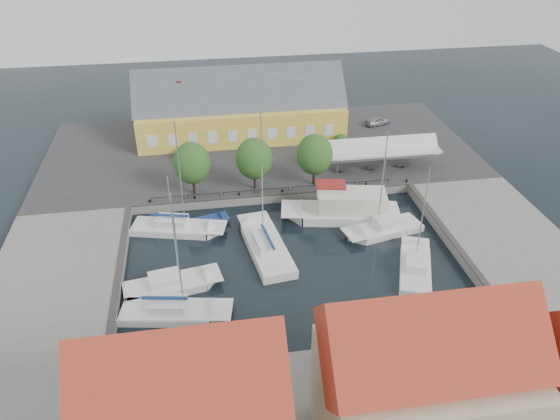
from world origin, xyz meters
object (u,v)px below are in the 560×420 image
center_sailboat (266,248)px  west_boat_c (170,286)px  warehouse (236,111)px  west_boat_d (173,313)px  car_red (188,156)px  trawler (345,210)px  launch_sw (142,349)px  tent_canopy (382,149)px  east_boat_c (415,268)px  launch_nw (207,223)px  west_boat_a (176,229)px  car_silver (378,121)px  east_boat_a (384,230)px

center_sailboat → west_boat_c: 10.45m
warehouse → west_boat_d: west_boat_d is taller
car_red → trawler: bearing=-51.0°
car_red → launch_sw: car_red is taller
center_sailboat → west_boat_c: size_ratio=1.26×
tent_canopy → east_boat_c: size_ratio=1.25×
trawler → east_boat_c: (4.13, -10.31, -0.76)m
car_red → launch_nw: bearing=-92.6°
west_boat_a → launch_sw: bearing=-99.0°
east_boat_c → launch_sw: east_boat_c is taller
west_boat_d → launch_sw: size_ratio=2.78×
tent_canopy → launch_nw: (-21.84, -7.56, -3.59)m
warehouse → car_red: 10.83m
car_silver → west_boat_c: size_ratio=0.31×
east_boat_c → west_boat_d: (-22.70, -2.68, 0.01)m
warehouse → launch_nw: size_ratio=5.97×
center_sailboat → launch_nw: bearing=132.9°
warehouse → west_boat_c: 33.47m
trawler → east_boat_a: (3.34, -3.46, -0.75)m
east_boat_c → west_boat_a: (-22.47, 10.53, 0.01)m
west_boat_c → east_boat_a: bearing=14.7°
east_boat_c → west_boat_c: bearing=177.5°
car_red → launch_nw: size_ratio=0.98×
tent_canopy → west_boat_a: bearing=-161.2°
tent_canopy → launch_sw: tent_canopy is taller
east_boat_a → east_boat_c: size_ratio=1.09×
trawler → west_boat_d: west_boat_d is taller
east_boat_a → trawler: bearing=134.0°
west_boat_a → launch_nw: size_ratio=2.74×
car_red → trawler: size_ratio=0.35×
trawler → west_boat_a: bearing=179.3°
tent_canopy → west_boat_c: west_boat_c is taller
car_silver → east_boat_a: 27.07m
east_boat_a → launch_sw: east_boat_a is taller
tent_canopy → launch_nw: 23.39m
east_boat_a → east_boat_c: (0.78, -6.85, -0.00)m
center_sailboat → east_boat_c: size_ratio=1.34×
tent_canopy → west_boat_d: 33.60m
car_silver → east_boat_c: (-6.75, -32.81, -1.37)m
tent_canopy → west_boat_c: 31.58m
warehouse → car_red: (-6.91, -7.91, -2.65)m
car_silver → west_boat_c: (-29.74, -31.80, -1.37)m
warehouse → launch_sw: bearing=-106.0°
car_silver → launch_nw: car_silver is taller
car_red → trawler: trawler is taller
east_boat_a → launch_nw: bearing=165.7°
tent_canopy → east_boat_c: (-2.67, -19.09, -3.43)m
east_boat_a → launch_nw: east_boat_a is taller
tent_canopy → east_boat_a: size_ratio=1.15×
east_boat_c → launch_nw: size_ratio=2.35×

